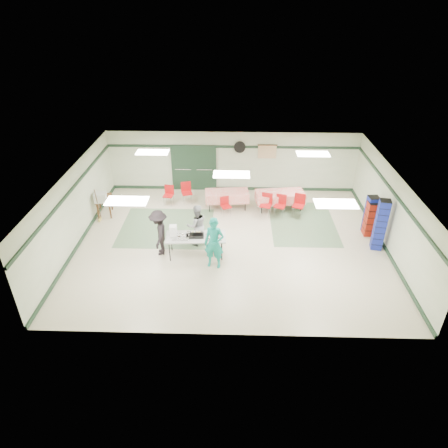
{
  "coord_description": "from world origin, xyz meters",
  "views": [
    {
      "loc": [
        0.11,
        -12.18,
        7.95
      ],
      "look_at": [
        -0.24,
        -0.3,
        0.95
      ],
      "focal_mm": 32.0,
      "sensor_mm": 36.0,
      "label": 1
    }
  ],
  "objects_px": {
    "volunteer_teal": "(214,243)",
    "chair_a": "(281,203)",
    "chair_b": "(266,202)",
    "chair_loose_b": "(169,193)",
    "dining_table_a": "(280,196)",
    "office_printer": "(100,197)",
    "printer_table": "(104,200)",
    "chair_c": "(299,203)",
    "crate_stack_blue_b": "(380,225)",
    "dining_table_b": "(227,196)",
    "crate_stack_red": "(371,219)",
    "broom": "(98,204)",
    "chair_loose_a": "(186,190)",
    "volunteer_grey": "(197,225)",
    "chair_d": "(225,204)",
    "volunteer_dark": "(159,233)",
    "serving_table": "(196,237)",
    "crate_stack_blue_a": "(370,215)"
  },
  "relations": [
    {
      "from": "volunteer_grey",
      "to": "dining_table_b",
      "type": "xyz_separation_m",
      "value": [
        1.0,
        2.79,
        -0.2
      ]
    },
    {
      "from": "chair_b",
      "to": "crate_stack_blue_b",
      "type": "xyz_separation_m",
      "value": [
        3.76,
        -2.31,
        0.37
      ]
    },
    {
      "from": "crate_stack_blue_b",
      "to": "broom",
      "type": "height_order",
      "value": "crate_stack_blue_b"
    },
    {
      "from": "chair_b",
      "to": "chair_loose_b",
      "type": "relative_size",
      "value": 1.11
    },
    {
      "from": "dining_table_b",
      "to": "crate_stack_red",
      "type": "relative_size",
      "value": 1.36
    },
    {
      "from": "dining_table_a",
      "to": "office_printer",
      "type": "distance_m",
      "value": 7.22
    },
    {
      "from": "broom",
      "to": "volunteer_dark",
      "type": "bearing_deg",
      "value": -33.44
    },
    {
      "from": "printer_table",
      "to": "chair_loose_b",
      "type": "bearing_deg",
      "value": 10.15
    },
    {
      "from": "chair_loose_a",
      "to": "crate_stack_red",
      "type": "distance_m",
      "value": 7.51
    },
    {
      "from": "chair_a",
      "to": "chair_loose_a",
      "type": "distance_m",
      "value": 4.05
    },
    {
      "from": "serving_table",
      "to": "volunteer_dark",
      "type": "relative_size",
      "value": 1.25
    },
    {
      "from": "chair_b",
      "to": "printer_table",
      "type": "bearing_deg",
      "value": -161.76
    },
    {
      "from": "dining_table_b",
      "to": "chair_c",
      "type": "bearing_deg",
      "value": -16.66
    },
    {
      "from": "serving_table",
      "to": "office_printer",
      "type": "xyz_separation_m",
      "value": [
        -3.97,
        2.49,
        0.2
      ]
    },
    {
      "from": "volunteer_teal",
      "to": "chair_a",
      "type": "distance_m",
      "value": 4.33
    },
    {
      "from": "volunteer_grey",
      "to": "office_printer",
      "type": "height_order",
      "value": "volunteer_grey"
    },
    {
      "from": "chair_d",
      "to": "printer_table",
      "type": "relative_size",
      "value": 0.78
    },
    {
      "from": "volunteer_teal",
      "to": "chair_a",
      "type": "bearing_deg",
      "value": 65.62
    },
    {
      "from": "dining_table_a",
      "to": "printer_table",
      "type": "bearing_deg",
      "value": 178.13
    },
    {
      "from": "dining_table_b",
      "to": "chair_loose_a",
      "type": "bearing_deg",
      "value": 158.7
    },
    {
      "from": "office_printer",
      "to": "crate_stack_blue_a",
      "type": "bearing_deg",
      "value": -13.0
    },
    {
      "from": "chair_d",
      "to": "chair_loose_b",
      "type": "relative_size",
      "value": 0.92
    },
    {
      "from": "serving_table",
      "to": "volunteer_teal",
      "type": "height_order",
      "value": "volunteer_teal"
    },
    {
      "from": "chair_a",
      "to": "serving_table",
      "type": "bearing_deg",
      "value": -117.94
    },
    {
      "from": "serving_table",
      "to": "crate_stack_blue_b",
      "type": "relative_size",
      "value": 1.09
    },
    {
      "from": "chair_c",
      "to": "crate_stack_red",
      "type": "bearing_deg",
      "value": -9.76
    },
    {
      "from": "serving_table",
      "to": "chair_loose_b",
      "type": "distance_m",
      "value": 4.07
    },
    {
      "from": "dining_table_a",
      "to": "broom",
      "type": "height_order",
      "value": "broom"
    },
    {
      "from": "serving_table",
      "to": "chair_b",
      "type": "xyz_separation_m",
      "value": [
        2.57,
        2.94,
        -0.14
      ]
    },
    {
      "from": "chair_loose_b",
      "to": "crate_stack_blue_a",
      "type": "bearing_deg",
      "value": -4.97
    },
    {
      "from": "chair_c",
      "to": "office_printer",
      "type": "bearing_deg",
      "value": -156.9
    },
    {
      "from": "chair_d",
      "to": "office_printer",
      "type": "height_order",
      "value": "office_printer"
    },
    {
      "from": "crate_stack_red",
      "to": "dining_table_a",
      "type": "bearing_deg",
      "value": 148.25
    },
    {
      "from": "crate_stack_blue_b",
      "to": "printer_table",
      "type": "xyz_separation_m",
      "value": [
        -10.3,
        2.17,
        -0.31
      ]
    },
    {
      "from": "volunteer_dark",
      "to": "chair_b",
      "type": "relative_size",
      "value": 1.75
    },
    {
      "from": "volunteer_dark",
      "to": "chair_b",
      "type": "bearing_deg",
      "value": 121.74
    },
    {
      "from": "dining_table_b",
      "to": "chair_loose_a",
      "type": "height_order",
      "value": "chair_loose_a"
    },
    {
      "from": "volunteer_dark",
      "to": "chair_loose_b",
      "type": "height_order",
      "value": "volunteer_dark"
    },
    {
      "from": "chair_loose_b",
      "to": "crate_stack_blue_b",
      "type": "xyz_separation_m",
      "value": [
        7.83,
        -3.16,
        0.43
      ]
    },
    {
      "from": "dining_table_b",
      "to": "chair_a",
      "type": "bearing_deg",
      "value": -20.34
    },
    {
      "from": "serving_table",
      "to": "volunteer_grey",
      "type": "height_order",
      "value": "volunteer_grey"
    },
    {
      "from": "printer_table",
      "to": "broom",
      "type": "distance_m",
      "value": 0.5
    },
    {
      "from": "chair_c",
      "to": "crate_stack_blue_b",
      "type": "height_order",
      "value": "crate_stack_blue_b"
    },
    {
      "from": "serving_table",
      "to": "crate_stack_red",
      "type": "distance_m",
      "value": 6.52
    },
    {
      "from": "serving_table",
      "to": "printer_table",
      "type": "xyz_separation_m",
      "value": [
        -3.97,
        2.79,
        -0.08
      ]
    },
    {
      "from": "volunteer_grey",
      "to": "office_printer",
      "type": "relative_size",
      "value": 3.43
    },
    {
      "from": "chair_c",
      "to": "chair_d",
      "type": "bearing_deg",
      "value": -159.84
    },
    {
      "from": "chair_a",
      "to": "chair_d",
      "type": "relative_size",
      "value": 1.14
    },
    {
      "from": "chair_b",
      "to": "volunteer_dark",
      "type": "bearing_deg",
      "value": -126.38
    },
    {
      "from": "serving_table",
      "to": "volunteer_teal",
      "type": "bearing_deg",
      "value": -45.8
    }
  ]
}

